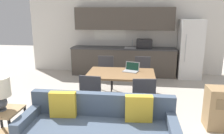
{
  "coord_description": "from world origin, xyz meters",
  "views": [
    {
      "loc": [
        0.51,
        -2.63,
        2.0
      ],
      "look_at": [
        -0.02,
        1.5,
        0.95
      ],
      "focal_mm": 35.0,
      "sensor_mm": 36.0,
      "label": 1
    }
  ],
  "objects_px": {
    "refrigerator": "(190,49)",
    "dining_table": "(121,75)",
    "dining_chair_near_left": "(92,95)",
    "dining_chair_near_right": "(143,99)",
    "dining_chair_far_left": "(105,72)",
    "dining_chair_far_right": "(142,73)",
    "couch": "(99,128)",
    "laptop": "(131,69)",
    "side_table": "(5,121)"
  },
  "relations": [
    {
      "from": "couch",
      "to": "side_table",
      "type": "bearing_deg",
      "value": -177.83
    },
    {
      "from": "side_table",
      "to": "couch",
      "type": "bearing_deg",
      "value": 2.17
    },
    {
      "from": "laptop",
      "to": "dining_table",
      "type": "bearing_deg",
      "value": -124.64
    },
    {
      "from": "dining_chair_near_left",
      "to": "laptop",
      "type": "bearing_deg",
      "value": -120.81
    },
    {
      "from": "side_table",
      "to": "dining_chair_far_right",
      "type": "bearing_deg",
      "value": 50.79
    },
    {
      "from": "dining_chair_far_left",
      "to": "dining_chair_far_right",
      "type": "relative_size",
      "value": 1.0
    },
    {
      "from": "couch",
      "to": "laptop",
      "type": "distance_m",
      "value": 1.93
    },
    {
      "from": "dining_chair_near_right",
      "to": "dining_chair_far_right",
      "type": "distance_m",
      "value": 1.71
    },
    {
      "from": "side_table",
      "to": "dining_chair_far_right",
      "type": "distance_m",
      "value": 3.34
    },
    {
      "from": "dining_chair_near_left",
      "to": "dining_chair_far_right",
      "type": "height_order",
      "value": "same"
    },
    {
      "from": "refrigerator",
      "to": "dining_chair_near_left",
      "type": "relative_size",
      "value": 1.99
    },
    {
      "from": "dining_chair_near_left",
      "to": "dining_table",
      "type": "bearing_deg",
      "value": -115.86
    },
    {
      "from": "dining_chair_near_left",
      "to": "dining_chair_far_left",
      "type": "bearing_deg",
      "value": -85.31
    },
    {
      "from": "dining_chair_far_left",
      "to": "dining_chair_near_left",
      "type": "bearing_deg",
      "value": -93.36
    },
    {
      "from": "dining_chair_near_left",
      "to": "dining_chair_far_left",
      "type": "xyz_separation_m",
      "value": [
        0.0,
        1.6,
        0.0
      ]
    },
    {
      "from": "refrigerator",
      "to": "laptop",
      "type": "relative_size",
      "value": 4.68
    },
    {
      "from": "side_table",
      "to": "dining_chair_far_left",
      "type": "bearing_deg",
      "value": 65.11
    },
    {
      "from": "couch",
      "to": "dining_chair_near_left",
      "type": "bearing_deg",
      "value": 108.28
    },
    {
      "from": "refrigerator",
      "to": "dining_table",
      "type": "distance_m",
      "value": 3.02
    },
    {
      "from": "refrigerator",
      "to": "dining_table",
      "type": "bearing_deg",
      "value": -129.55
    },
    {
      "from": "dining_chair_near_right",
      "to": "dining_chair_far_left",
      "type": "height_order",
      "value": "same"
    },
    {
      "from": "side_table",
      "to": "dining_chair_near_left",
      "type": "height_order",
      "value": "dining_chair_near_left"
    },
    {
      "from": "dining_chair_far_left",
      "to": "side_table",
      "type": "bearing_deg",
      "value": -118.19
    },
    {
      "from": "dining_table",
      "to": "dining_chair_far_left",
      "type": "relative_size",
      "value": 1.61
    },
    {
      "from": "dining_chair_near_right",
      "to": "refrigerator",
      "type": "bearing_deg",
      "value": -120.41
    },
    {
      "from": "dining_chair_near_left",
      "to": "dining_chair_far_right",
      "type": "distance_m",
      "value": 1.9
    },
    {
      "from": "dining_chair_far_left",
      "to": "laptop",
      "type": "xyz_separation_m",
      "value": [
        0.69,
        -0.64,
        0.28
      ]
    },
    {
      "from": "refrigerator",
      "to": "side_table",
      "type": "bearing_deg",
      "value": -131.34
    },
    {
      "from": "refrigerator",
      "to": "side_table",
      "type": "relative_size",
      "value": 3.23
    },
    {
      "from": "dining_table",
      "to": "dining_chair_far_right",
      "type": "distance_m",
      "value": 0.99
    },
    {
      "from": "dining_chair_near_left",
      "to": "dining_chair_near_right",
      "type": "bearing_deg",
      "value": -178.85
    },
    {
      "from": "dining_chair_near_right",
      "to": "dining_chair_near_left",
      "type": "relative_size",
      "value": 1.0
    },
    {
      "from": "dining_chair_near_right",
      "to": "laptop",
      "type": "height_order",
      "value": "laptop"
    },
    {
      "from": "couch",
      "to": "side_table",
      "type": "relative_size",
      "value": 4.05
    },
    {
      "from": "couch",
      "to": "dining_chair_near_right",
      "type": "relative_size",
      "value": 2.49
    },
    {
      "from": "refrigerator",
      "to": "couch",
      "type": "relative_size",
      "value": 0.8
    },
    {
      "from": "dining_chair_near_left",
      "to": "dining_chair_far_left",
      "type": "distance_m",
      "value": 1.6
    },
    {
      "from": "dining_chair_far_left",
      "to": "dining_chair_far_right",
      "type": "distance_m",
      "value": 0.94
    },
    {
      "from": "dining_chair_far_right",
      "to": "dining_chair_near_left",
      "type": "bearing_deg",
      "value": -115.45
    },
    {
      "from": "dining_chair_near_right",
      "to": "laptop",
      "type": "xyz_separation_m",
      "value": [
        -0.25,
        1.02,
        0.28
      ]
    },
    {
      "from": "side_table",
      "to": "dining_chair_far_left",
      "type": "height_order",
      "value": "dining_chair_far_left"
    },
    {
      "from": "couch",
      "to": "laptop",
      "type": "relative_size",
      "value": 5.87
    },
    {
      "from": "dining_chair_far_left",
      "to": "laptop",
      "type": "distance_m",
      "value": 0.98
    },
    {
      "from": "dining_table",
      "to": "dining_chair_near_left",
      "type": "height_order",
      "value": "dining_chair_near_left"
    },
    {
      "from": "refrigerator",
      "to": "dining_chair_near_right",
      "type": "height_order",
      "value": "refrigerator"
    },
    {
      "from": "dining_chair_far_right",
      "to": "dining_chair_far_left",
      "type": "bearing_deg",
      "value": -172.66
    },
    {
      "from": "dining_chair_near_right",
      "to": "dining_chair_far_left",
      "type": "relative_size",
      "value": 1.0
    },
    {
      "from": "dining_table",
      "to": "dining_chair_near_right",
      "type": "distance_m",
      "value": 0.99
    },
    {
      "from": "dining_table",
      "to": "dining_chair_far_left",
      "type": "bearing_deg",
      "value": 120.0
    },
    {
      "from": "laptop",
      "to": "side_table",
      "type": "bearing_deg",
      "value": -116.89
    }
  ]
}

